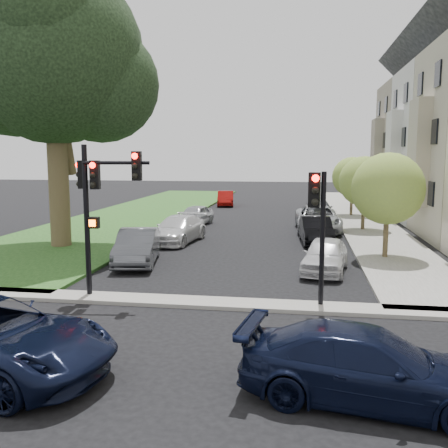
# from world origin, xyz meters

# --- Properties ---
(ground) EXTENTS (140.00, 140.00, 0.00)m
(ground) POSITION_xyz_m (0.00, 0.00, 0.00)
(ground) COLOR black
(ground) RESTS_ON ground
(grass_strip) EXTENTS (8.00, 44.00, 0.12)m
(grass_strip) POSITION_xyz_m (-9.00, 24.00, 0.06)
(grass_strip) COLOR #1B4114
(grass_strip) RESTS_ON ground
(sidewalk_right) EXTENTS (3.50, 44.00, 0.12)m
(sidewalk_right) POSITION_xyz_m (6.75, 24.00, 0.06)
(sidewalk_right) COLOR gray
(sidewalk_right) RESTS_ON ground
(sidewalk_cross) EXTENTS (60.00, 1.00, 0.12)m
(sidewalk_cross) POSITION_xyz_m (0.00, 2.00, 0.06)
(sidewalk_cross) COLOR gray
(sidewalk_cross) RESTS_ON ground
(house_d) EXTENTS (7.70, 7.55, 15.97)m
(house_d) POSITION_xyz_m (12.45, 30.50, 6.93)
(house_d) COLOR #9D998B
(house_d) RESTS_ON ground
(eucalyptus) EXTENTS (9.21, 8.36, 13.04)m
(eucalyptus) POSITION_xyz_m (-8.67, 9.91, 8.91)
(eucalyptus) COLOR brown
(eucalyptus) RESTS_ON ground
(small_tree_a) EXTENTS (3.00, 3.00, 4.50)m
(small_tree_a) POSITION_xyz_m (6.20, 9.49, 2.99)
(small_tree_a) COLOR brown
(small_tree_a) RESTS_ON ground
(small_tree_b) EXTENTS (2.88, 2.88, 4.32)m
(small_tree_b) POSITION_xyz_m (6.20, 17.45, 2.88)
(small_tree_b) COLOR brown
(small_tree_b) RESTS_ON ground
(small_tree_c) EXTENTS (2.83, 2.83, 4.25)m
(small_tree_c) POSITION_xyz_m (6.20, 24.45, 2.82)
(small_tree_c) COLOR brown
(small_tree_c) RESTS_ON ground
(traffic_signal_main) EXTENTS (2.30, 0.60, 4.70)m
(traffic_signal_main) POSITION_xyz_m (-3.43, 2.23, 3.24)
(traffic_signal_main) COLOR black
(traffic_signal_main) RESTS_ON ground
(traffic_signal_secondary) EXTENTS (0.51, 0.41, 3.94)m
(traffic_signal_secondary) POSITION_xyz_m (3.13, 2.19, 2.75)
(traffic_signal_secondary) COLOR black
(traffic_signal_secondary) RESTS_ON ground
(car_cross_far) EXTENTS (4.84, 2.55, 1.34)m
(car_cross_far) POSITION_xyz_m (3.89, -3.29, 0.67)
(car_cross_far) COLOR black
(car_cross_far) RESTS_ON ground
(car_parked_0) EXTENTS (2.08, 3.98, 1.29)m
(car_parked_0) POSITION_xyz_m (3.58, 6.75, 0.65)
(car_parked_0) COLOR silver
(car_parked_0) RESTS_ON ground
(car_parked_1) EXTENTS (1.74, 4.17, 1.34)m
(car_parked_1) POSITION_xyz_m (3.41, 12.88, 0.67)
(car_parked_1) COLOR black
(car_parked_1) RESTS_ON ground
(car_parked_2) EXTENTS (2.66, 5.37, 1.46)m
(car_parked_2) POSITION_xyz_m (3.62, 17.02, 0.73)
(car_parked_2) COLOR #999BA0
(car_parked_2) RESTS_ON ground
(car_parked_3) EXTENTS (2.22, 4.18, 1.36)m
(car_parked_3) POSITION_xyz_m (3.90, 22.83, 0.68)
(car_parked_3) COLOR #3F4247
(car_parked_3) RESTS_ON ground
(car_parked_5) EXTENTS (2.27, 4.48, 1.41)m
(car_parked_5) POSITION_xyz_m (-3.87, 7.05, 0.70)
(car_parked_5) COLOR #3F4247
(car_parked_5) RESTS_ON ground
(car_parked_6) EXTENTS (2.47, 4.80, 1.33)m
(car_parked_6) POSITION_xyz_m (-3.48, 12.20, 0.67)
(car_parked_6) COLOR silver
(car_parked_6) RESTS_ON ground
(car_parked_7) EXTENTS (2.05, 3.92, 1.27)m
(car_parked_7) POSITION_xyz_m (-3.89, 18.21, 0.64)
(car_parked_7) COLOR #999BA0
(car_parked_7) RESTS_ON ground
(car_parked_9) EXTENTS (1.86, 4.01, 1.27)m
(car_parked_9) POSITION_xyz_m (-3.84, 30.61, 0.64)
(car_parked_9) COLOR maroon
(car_parked_9) RESTS_ON ground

